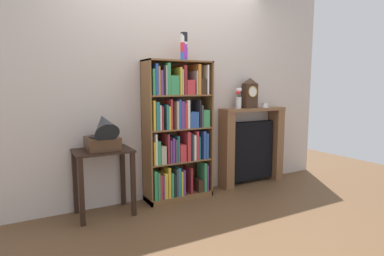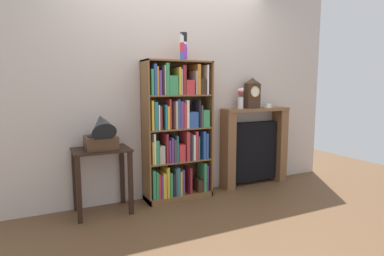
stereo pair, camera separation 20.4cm
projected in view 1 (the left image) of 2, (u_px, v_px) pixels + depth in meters
ground_plane at (182, 201)px, 3.69m from camera, size 7.43×6.40×0.02m
wall_back at (180, 87)px, 3.81m from camera, size 4.43×0.08×2.60m
bookshelf at (177, 135)px, 3.65m from camera, size 0.79×0.29×1.60m
cup_stack at (184, 47)px, 3.53m from camera, size 0.08×0.08×0.31m
side_table_left at (103, 167)px, 3.22m from camera, size 0.57×0.41×0.68m
gramophone at (103, 133)px, 3.12m from camera, size 0.31×0.44×0.44m
fireplace_mantel at (251, 146)px, 4.29m from camera, size 0.97×0.22×1.03m
mantel_clock at (250, 93)px, 4.15m from camera, size 0.19×0.12×0.39m
flower_vase at (239, 98)px, 4.07m from camera, size 0.12×0.10×0.27m
teacup_with_saucer at (265, 106)px, 4.30m from camera, size 0.12×0.12×0.06m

